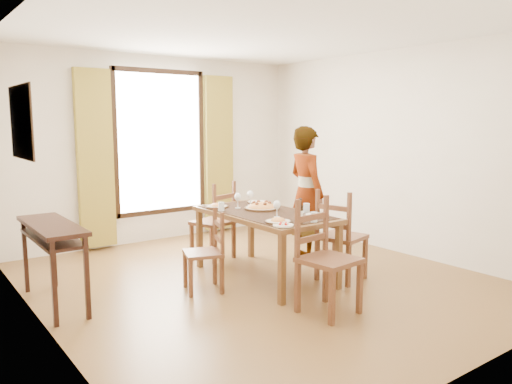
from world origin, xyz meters
TOP-DOWN VIEW (x-y plane):
  - ground at (0.00, 0.00)m, footprint 5.00×5.00m
  - room_shell at (-0.00, 0.13)m, footprint 4.60×5.10m
  - console_table at (-2.03, 0.60)m, footprint 0.38×1.20m
  - dining_table at (0.11, 0.08)m, footprint 0.89×1.69m
  - chair_west at (-0.65, 0.09)m, footprint 0.48×0.48m
  - chair_north at (0.06, 1.06)m, footprint 0.56×0.56m
  - chair_south at (-0.06, -1.08)m, footprint 0.52×0.52m
  - chair_east at (0.73, -0.49)m, footprint 0.55×0.55m
  - man at (1.00, 0.37)m, footprint 0.75×0.61m
  - plate_sw at (-0.14, -0.48)m, footprint 0.27×0.27m
  - plate_se at (0.40, -0.46)m, footprint 0.27×0.27m
  - plate_nw at (-0.16, 0.63)m, footprint 0.27×0.27m
  - plate_ne at (0.41, 0.61)m, footprint 0.27×0.27m
  - pasta_platter at (0.18, 0.22)m, footprint 0.40×0.40m
  - caprese_plate at (-0.21, -0.64)m, footprint 0.20×0.20m
  - wine_glass_a at (0.02, -0.26)m, footprint 0.08×0.08m
  - wine_glass_b at (0.22, 0.50)m, footprint 0.08×0.08m
  - wine_glass_c at (-0.00, 0.44)m, footprint 0.08×0.08m
  - tumbler_a at (0.47, -0.23)m, footprint 0.07×0.07m
  - tumbler_b at (-0.24, 0.41)m, footprint 0.07×0.07m
  - tumbler_c at (0.17, -0.66)m, footprint 0.07×0.07m
  - wine_bottle at (0.02, -0.62)m, footprint 0.07×0.07m

SIDE VIEW (x-z plane):
  - ground at x=0.00m, z-range 0.00..0.00m
  - chair_west at x=-0.65m, z-range -0.03..0.82m
  - chair_north at x=0.06m, z-range -0.04..0.97m
  - chair_east at x=0.73m, z-range -0.04..0.99m
  - chair_south at x=-0.06m, z-range -0.04..1.02m
  - console_table at x=-2.03m, z-range 0.28..1.08m
  - dining_table at x=0.11m, z-range 0.31..1.06m
  - caprese_plate at x=-0.21m, z-range 0.76..0.80m
  - plate_sw at x=-0.14m, z-range 0.76..0.81m
  - plate_se at x=0.40m, z-range 0.76..0.81m
  - plate_nw at x=-0.16m, z-range 0.76..0.81m
  - plate_ne at x=0.41m, z-range 0.76..0.81m
  - pasta_platter at x=0.18m, z-range 0.76..0.86m
  - tumbler_a at x=0.47m, z-range 0.76..0.86m
  - tumbler_b at x=-0.24m, z-range 0.76..0.86m
  - tumbler_c at x=0.17m, z-range 0.76..0.86m
  - wine_glass_a at x=0.02m, z-range 0.76..0.94m
  - wine_glass_b at x=0.22m, z-range 0.76..0.94m
  - wine_glass_c at x=0.00m, z-range 0.76..0.94m
  - man at x=1.00m, z-range 0.00..1.70m
  - wine_bottle at x=0.02m, z-range 0.76..1.00m
  - room_shell at x=0.00m, z-range 0.17..2.91m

